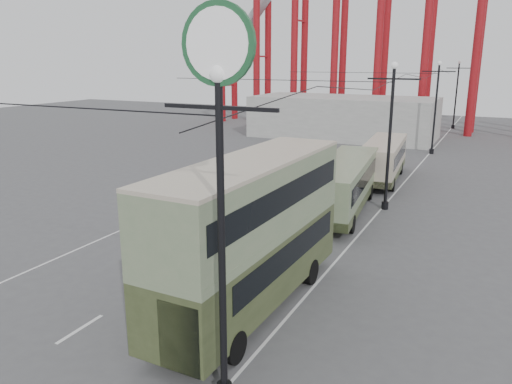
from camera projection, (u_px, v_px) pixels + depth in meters
The scene contains 11 objects.
ground at pixel (138, 311), 19.35m from camera, with size 160.00×160.00×0.00m, color #4D4D4F.
road_markings at pixel (302, 192), 36.78m from camera, with size 12.52×120.00×0.01m.
lamp_post_near at pixel (219, 126), 12.33m from camera, with size 3.20×0.44×10.80m.
lamp_post_mid at pixel (390, 138), 31.34m from camera, with size 3.20×0.44×9.32m.
lamp_post_far at pixel (435, 108), 50.39m from camera, with size 3.20×0.44×9.32m.
lamp_post_distant at pixel (456, 95), 69.44m from camera, with size 3.20×0.44×9.32m.
fairground_shed at pixel (343, 117), 61.98m from camera, with size 22.00×10.00×5.00m, color #989893.
double_decker_bus at pixel (252, 227), 18.79m from camera, with size 3.02×11.09×5.93m.
single_decker_green at pixel (344, 183), 31.53m from camera, with size 3.92×11.91×3.30m.
single_decker_cream at pixel (383, 159), 39.80m from camera, with size 3.49×10.42×3.18m.
pedestrian at pixel (260, 224), 26.90m from camera, with size 0.61×0.40×1.66m, color black.
Camera 1 is at (11.89, -13.65, 9.44)m, focal length 35.00 mm.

